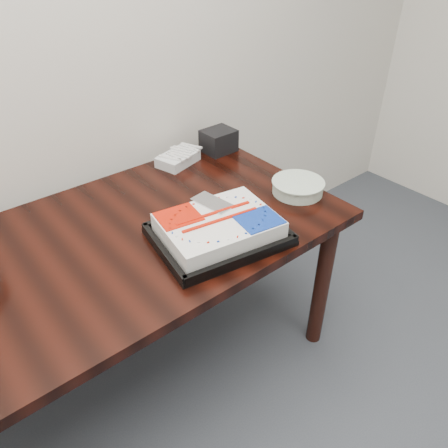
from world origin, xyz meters
TOP-DOWN VIEW (x-y plane):
  - table at (0.00, 2.00)m, footprint 1.80×0.90m
  - cake_tray at (0.34, 1.77)m, footprint 0.50×0.42m
  - plate_stack at (0.80, 1.81)m, footprint 0.22×0.22m
  - fork_bag at (0.57, 2.35)m, footprint 0.22×0.17m
  - napkin_box at (0.80, 2.34)m, footprint 0.15×0.13m

SIDE VIEW (x-z plane):
  - table at x=0.00m, z-range 0.29..1.04m
  - fork_bag at x=0.57m, z-range 0.75..0.80m
  - plate_stack at x=0.80m, z-range 0.75..0.80m
  - cake_tray at x=0.34m, z-range 0.75..0.84m
  - napkin_box at x=0.80m, z-range 0.75..0.86m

